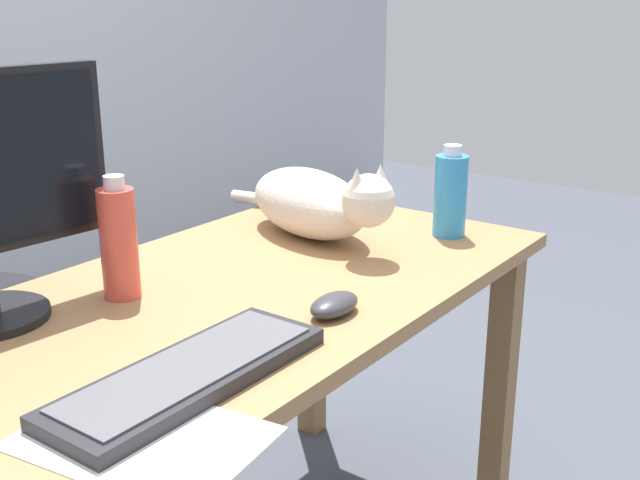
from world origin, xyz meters
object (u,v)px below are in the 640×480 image
water_bottle (450,194)px  spray_bottle (119,242)px  keyboard (189,374)px  cat (315,202)px  computer_mouse (335,304)px

water_bottle → spray_bottle: size_ratio=0.92×
keyboard → spray_bottle: size_ratio=1.96×
water_bottle → spray_bottle: (-0.69, 0.30, 0.01)m
water_bottle → cat: bearing=128.5°
keyboard → water_bottle: (0.85, 0.03, 0.08)m
water_bottle → computer_mouse: bearing=-174.1°
spray_bottle → keyboard: bearing=-116.1°
computer_mouse → water_bottle: water_bottle is taller
cat → computer_mouse: 0.45m
cat → water_bottle: size_ratio=2.81×
keyboard → cat: bearing=22.2°
keyboard → spray_bottle: 0.38m
computer_mouse → cat: bearing=41.0°
keyboard → water_bottle: bearing=2.1°
keyboard → cat: size_ratio=0.75×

